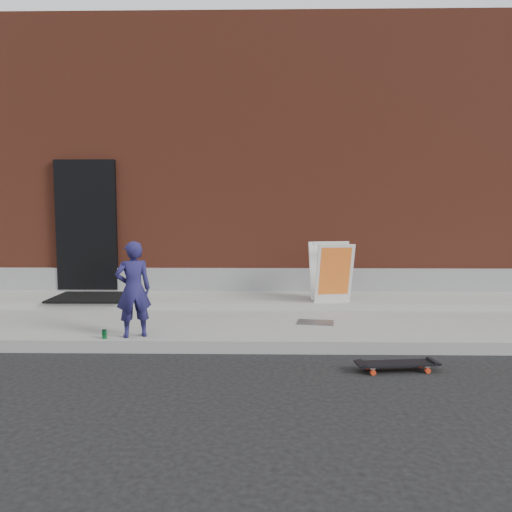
{
  "coord_description": "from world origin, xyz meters",
  "views": [
    {
      "loc": [
        0.51,
        -5.66,
        1.69
      ],
      "look_at": [
        0.39,
        0.8,
        1.07
      ],
      "focal_mm": 35.0,
      "sensor_mm": 36.0,
      "label": 1
    }
  ],
  "objects_px": {
    "pizza_sign": "(331,272)",
    "soda_can": "(104,334)",
    "child": "(133,289)",
    "skateboard": "(397,364)"
  },
  "relations": [
    {
      "from": "pizza_sign",
      "to": "soda_can",
      "type": "distance_m",
      "value": 3.51
    },
    {
      "from": "child",
      "to": "skateboard",
      "type": "distance_m",
      "value": 3.12
    },
    {
      "from": "skateboard",
      "to": "soda_can",
      "type": "relative_size",
      "value": 8.05
    },
    {
      "from": "skateboard",
      "to": "soda_can",
      "type": "xyz_separation_m",
      "value": [
        -3.28,
        0.68,
        0.13
      ]
    },
    {
      "from": "soda_can",
      "to": "pizza_sign",
      "type": "bearing_deg",
      "value": 32.76
    },
    {
      "from": "child",
      "to": "skateboard",
      "type": "height_order",
      "value": "child"
    },
    {
      "from": "child",
      "to": "soda_can",
      "type": "height_order",
      "value": "child"
    },
    {
      "from": "child",
      "to": "soda_can",
      "type": "xyz_separation_m",
      "value": [
        -0.33,
        -0.1,
        -0.52
      ]
    },
    {
      "from": "skateboard",
      "to": "pizza_sign",
      "type": "bearing_deg",
      "value": 97.97
    },
    {
      "from": "child",
      "to": "soda_can",
      "type": "relative_size",
      "value": 10.88
    }
  ]
}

